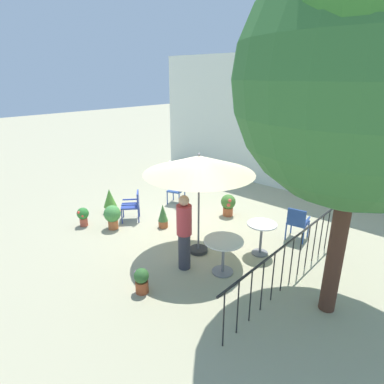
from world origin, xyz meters
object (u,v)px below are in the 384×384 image
object	(u,v)px
shade_tree	(372,78)
cafe_table_1	(261,233)
patio_chair_0	(297,221)
potted_plant_6	(112,215)
patio_chair_2	(173,171)
potted_plant_1	(228,204)
patio_umbrella_0	(199,165)
standing_person	(184,232)
potted_plant_2	(110,200)
potted_plant_3	(83,215)
patio_chair_3	(178,189)
potted_plant_0	(142,280)
potted_plant_4	(163,216)
potted_plant_5	(184,229)
patio_chair_1	(133,204)
cafe_table_0	(223,250)

from	to	relation	value
shade_tree	cafe_table_1	size ratio (longest dim) A/B	7.41
patio_chair_0	potted_plant_6	size ratio (longest dim) A/B	1.32
patio_chair_2	potted_plant_1	size ratio (longest dim) A/B	1.39
patio_umbrella_0	standing_person	xyz separation A→B (m)	(0.23, -0.71, -1.25)
potted_plant_2	potted_plant_1	bearing A→B (deg)	39.52
potted_plant_2	potted_plant_3	world-z (taller)	potted_plant_2
potted_plant_2	potted_plant_6	distance (m)	1.09
shade_tree	patio_chair_3	world-z (taller)	shade_tree
potted_plant_1	potted_plant_2	xyz separation A→B (m)	(-2.72, -2.24, 0.04)
potted_plant_0	potted_plant_6	xyz separation A→B (m)	(-2.72, 1.23, 0.11)
shade_tree	potted_plant_6	world-z (taller)	shade_tree
potted_plant_4	potted_plant_5	xyz separation A→B (m)	(0.90, -0.09, -0.07)
patio_umbrella_0	potted_plant_0	size ratio (longest dim) A/B	4.77
patio_umbrella_0	potted_plant_4	world-z (taller)	patio_umbrella_0
potted_plant_4	potted_plant_2	bearing A→B (deg)	-167.67
patio_chair_1	potted_plant_1	world-z (taller)	patio_chair_1
potted_plant_0	potted_plant_4	distance (m)	2.83
patio_chair_1	standing_person	distance (m)	2.91
patio_chair_0	potted_plant_5	world-z (taller)	patio_chair_0
potted_plant_1	potted_plant_5	size ratio (longest dim) A/B	1.34
patio_chair_3	standing_person	size ratio (longest dim) A/B	0.52
potted_plant_3	standing_person	distance (m)	3.55
shade_tree	patio_chair_2	size ratio (longest dim) A/B	6.30
potted_plant_0	shade_tree	bearing A→B (deg)	34.69
patio_chair_0	shade_tree	bearing A→B (deg)	-50.64
patio_umbrella_0	standing_person	bearing A→B (deg)	-72.39
cafe_table_1	patio_chair_3	world-z (taller)	patio_chair_3
potted_plant_0	potted_plant_1	bearing A→B (deg)	103.16
potted_plant_4	standing_person	distance (m)	2.14
patio_chair_3	potted_plant_6	bearing A→B (deg)	-90.45
patio_chair_1	potted_plant_2	xyz separation A→B (m)	(-0.91, -0.17, -0.08)
patio_chair_2	potted_plant_5	world-z (taller)	patio_chair_2
potted_plant_3	standing_person	xyz separation A→B (m)	(3.48, 0.39, 0.55)
patio_chair_3	potted_plant_3	bearing A→B (deg)	-104.58
patio_chair_2	potted_plant_4	size ratio (longest dim) A/B	1.36
shade_tree	cafe_table_1	xyz separation A→B (m)	(-1.94, 0.79, -3.36)
potted_plant_2	potted_plant_5	size ratio (longest dim) A/B	1.58
potted_plant_5	standing_person	xyz separation A→B (m)	(0.90, -0.94, 0.59)
potted_plant_0	potted_plant_3	distance (m)	3.55
cafe_table_0	potted_plant_2	size ratio (longest dim) A/B	1.07
patio_chair_3	potted_plant_4	bearing A→B (deg)	-58.80
patio_umbrella_0	potted_plant_2	xyz separation A→B (m)	(-3.45, -0.09, -1.70)
patio_umbrella_0	patio_chair_3	bearing A→B (deg)	143.45
patio_umbrella_0	potted_plant_1	distance (m)	2.86
potted_plant_1	potted_plant_3	distance (m)	4.12
patio_umbrella_0	potted_plant_3	bearing A→B (deg)	-161.41
cafe_table_0	patio_chair_1	bearing A→B (deg)	173.89
potted_plant_6	potted_plant_3	bearing A→B (deg)	-148.89
patio_chair_2	potted_plant_5	xyz separation A→B (m)	(3.29, -2.85, -0.27)
standing_person	potted_plant_5	bearing A→B (deg)	133.71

